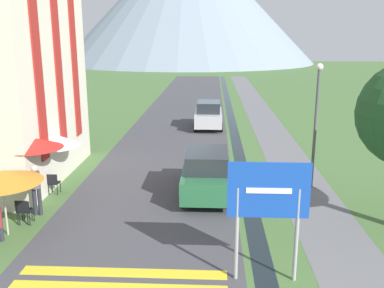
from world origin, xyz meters
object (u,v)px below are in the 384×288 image
parked_car_far (208,115)px  person_standing_terrace (36,186)px  road_sign (268,202)px  cafe_umbrella_front_orange (2,177)px  streetlamp (316,116)px  cafe_chair_far_left (53,182)px  cafe_chair_near_right (25,210)px  cafe_umbrella_rear_white (51,140)px  cafe_chair_far_right (39,181)px  parked_car_near (207,173)px  cafe_umbrella_middle_red (33,143)px  cafe_chair_near_left (23,209)px

parked_car_far → person_standing_terrace: parked_car_far is taller
road_sign → cafe_umbrella_front_orange: road_sign is taller
streetlamp → cafe_chair_far_left: bearing=-172.8°
cafe_chair_near_right → cafe_umbrella_rear_white: cafe_umbrella_rear_white is taller
cafe_chair_far_left → cafe_chair_far_right: same height
cafe_chair_far_left → cafe_umbrella_rear_white: 1.86m
parked_car_near → person_standing_terrace: parked_car_near is taller
cafe_chair_near_right → cafe_chair_far_right: bearing=117.7°
parked_car_near → cafe_umbrella_front_orange: (-6.17, -3.75, 1.01)m
cafe_umbrella_rear_white → cafe_chair_near_right: bearing=-83.1°
road_sign → person_standing_terrace: (-7.41, 3.73, -1.08)m
cafe_chair_near_right → streetlamp: 11.26m
road_sign → parked_car_near: 6.23m
parked_car_far → cafe_umbrella_middle_red: (-6.23, -13.47, 1.37)m
cafe_chair_far_right → cafe_umbrella_front_orange: cafe_umbrella_front_orange is taller
road_sign → cafe_chair_near_left: road_sign is taller
cafe_chair_far_right → road_sign: bearing=-51.5°
cafe_umbrella_front_orange → cafe_umbrella_rear_white: (-0.22, 4.65, 0.02)m
parked_car_near → cafe_chair_near_left: (-6.01, -2.94, -0.40)m
parked_car_near → cafe_chair_far_right: 6.59m
cafe_chair_far_left → cafe_umbrella_front_orange: (-0.18, -3.53, 1.40)m
cafe_chair_far_left → road_sign: bearing=-9.3°
parked_car_near → cafe_chair_far_right: size_ratio=4.88×
cafe_umbrella_rear_white → person_standing_terrace: (0.56, -3.08, -0.90)m
cafe_chair_far_right → person_standing_terrace: (0.74, -2.03, 0.53)m
cafe_chair_near_left → person_standing_terrace: bearing=95.4°
road_sign → cafe_umbrella_middle_red: road_sign is taller
road_sign → person_standing_terrace: road_sign is taller
parked_car_far → cafe_umbrella_front_orange: (-6.10, -16.19, 1.01)m
cafe_chair_near_left → parked_car_near: bearing=44.4°
parked_car_near → road_sign: bearing=-75.1°
cafe_chair_far_left → cafe_chair_near_right: 2.76m
parked_car_far → person_standing_terrace: bearing=-111.5°
streetlamp → parked_car_near: bearing=-165.9°
parked_car_near → cafe_umbrella_rear_white: (-6.40, 0.90, 1.03)m
cafe_chair_far_right → cafe_umbrella_middle_red: bearing=-88.5°
road_sign → cafe_chair_far_left: road_sign is taller
cafe_chair_near_right → cafe_umbrella_middle_red: (-0.38, 1.96, 1.77)m
cafe_chair_far_right → cafe_umbrella_rear_white: size_ratio=0.36×
person_standing_terrace → streetlamp: size_ratio=0.35×
road_sign → cafe_umbrella_front_orange: (-7.75, 2.15, -0.21)m
cafe_umbrella_rear_white → streetlamp: size_ratio=0.47×
cafe_chair_far_right → cafe_umbrella_rear_white: bearing=63.8°
cafe_chair_far_right → cafe_chair_near_left: (0.57, -2.79, 0.00)m
road_sign → cafe_chair_near_left: (-7.59, 2.97, -1.61)m
road_sign → cafe_chair_far_right: road_sign is taller
person_standing_terrace → cafe_umbrella_front_orange: bearing=-102.0°
cafe_chair_near_right → cafe_umbrella_middle_red: size_ratio=0.34×
parked_car_near → person_standing_terrace: (-5.84, -2.18, 0.13)m
cafe_chair_far_right → cafe_umbrella_middle_red: size_ratio=0.34×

